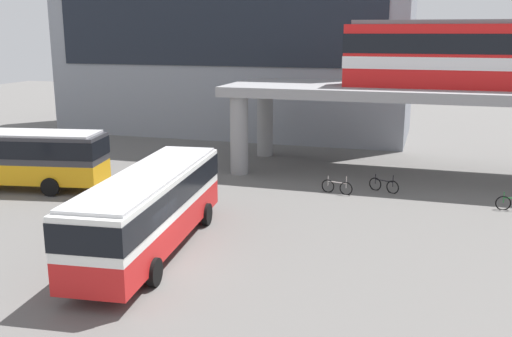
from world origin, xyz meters
TOP-DOWN VIEW (x-y plane):
  - ground_plane at (0.00, 10.00)m, footprint 120.00×120.00m
  - station_building at (-7.21, 30.18)m, footprint 29.36×10.90m
  - bus_main at (-0.97, 1.72)m, footprint 3.69×11.25m
  - bus_secondary at (-13.05, 7.98)m, footprint 11.32×4.47m
  - bicycle_black at (7.09, 13.39)m, footprint 1.68×0.74m
  - bicycle_silver at (4.69, 12.30)m, footprint 1.76×0.46m
  - pedestrian_walking_across at (-4.66, 10.32)m, footprint 0.47×0.41m

SIDE VIEW (x-z plane):
  - ground_plane at x=0.00m, z-range 0.00..0.00m
  - bicycle_black at x=7.09m, z-range -0.16..0.88m
  - bicycle_silver at x=4.69m, z-range -0.16..0.88m
  - pedestrian_walking_across at x=-4.66m, z-range -0.05..1.71m
  - bus_main at x=-0.97m, z-range 0.38..3.60m
  - bus_secondary at x=-13.05m, z-range 0.38..3.60m
  - station_building at x=-7.21m, z-range 0.01..21.99m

